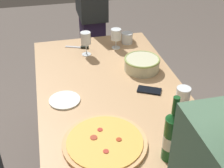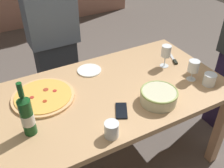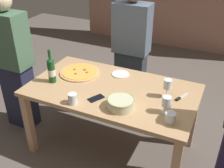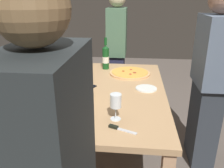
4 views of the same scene
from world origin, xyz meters
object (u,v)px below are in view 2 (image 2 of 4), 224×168
at_px(cup_ceramic, 112,130).
at_px(cell_phone, 121,111).
at_px(wine_glass_by_bottle, 194,67).
at_px(wine_glass_near_pizza, 166,52).
at_px(person_guest_left, 54,40).
at_px(dining_table, 112,100).
at_px(pizza, 43,97).
at_px(side_plate, 89,70).
at_px(serving_bowl, 159,96).
at_px(pizza_knife, 174,60).
at_px(cup_amber, 210,79).
at_px(wine_bottle, 27,115).

distance_m(cup_ceramic, cell_phone, 0.22).
bearing_deg(wine_glass_by_bottle, wine_glass_near_pizza, 103.52).
bearing_deg(person_guest_left, dining_table, 0.00).
bearing_deg(cell_phone, pizza, -15.05).
distance_m(wine_glass_by_bottle, side_plate, 0.76).
height_order(pizza, person_guest_left, person_guest_left).
bearing_deg(cell_phone, wine_glass_by_bottle, -146.75).
distance_m(wine_glass_near_pizza, person_guest_left, 1.00).
xyz_separation_m(dining_table, serving_bowl, (0.20, -0.25, 0.14)).
bearing_deg(serving_bowl, pizza, 148.49).
height_order(cell_phone, person_guest_left, person_guest_left).
height_order(wine_glass_near_pizza, cell_phone, wine_glass_near_pizza).
height_order(wine_glass_by_bottle, pizza_knife, wine_glass_by_bottle).
distance_m(dining_table, cup_amber, 0.70).
relative_size(dining_table, pizza, 3.87).
distance_m(serving_bowl, cup_amber, 0.43).
distance_m(wine_glass_near_pizza, cup_ceramic, 0.84).
bearing_deg(cup_ceramic, wine_bottle, 148.06).
xyz_separation_m(wine_bottle, wine_glass_near_pizza, (1.10, 0.20, -0.01)).
distance_m(pizza, wine_glass_near_pizza, 0.96).
relative_size(serving_bowl, person_guest_left, 0.15).
distance_m(side_plate, cell_phone, 0.51).
height_order(serving_bowl, wine_bottle, wine_bottle).
bearing_deg(pizza, cell_phone, -43.04).
height_order(wine_glass_by_bottle, cup_amber, wine_glass_by_bottle).
bearing_deg(wine_bottle, person_guest_left, 64.80).
relative_size(serving_bowl, cup_amber, 2.75).
bearing_deg(pizza_knife, cup_ceramic, -150.33).
distance_m(wine_glass_by_bottle, pizza_knife, 0.29).
bearing_deg(pizza, wine_glass_by_bottle, -16.78).
distance_m(side_plate, pizza_knife, 0.69).
relative_size(wine_glass_near_pizza, cell_phone, 1.23).
xyz_separation_m(dining_table, person_guest_left, (-0.13, 0.84, 0.14)).
bearing_deg(cell_phone, cup_ceramic, 72.67).
height_order(cup_ceramic, person_guest_left, person_guest_left).
relative_size(wine_glass_by_bottle, cup_amber, 1.76).
bearing_deg(pizza_knife, cell_phone, -154.48).
bearing_deg(person_guest_left, pizza, -32.68).
xyz_separation_m(wine_bottle, pizza_knife, (1.22, 0.23, -0.13)).
bearing_deg(cup_ceramic, pizza, 114.84).
bearing_deg(cell_phone, person_guest_left, -57.66).
relative_size(serving_bowl, wine_bottle, 0.70).
bearing_deg(wine_glass_by_bottle, person_guest_left, 124.92).
bearing_deg(dining_table, person_guest_left, 99.13).
xyz_separation_m(dining_table, pizza, (-0.44, 0.14, 0.10)).
relative_size(cell_phone, pizza_knife, 0.82).
xyz_separation_m(dining_table, wine_glass_by_bottle, (0.56, -0.16, 0.20)).
xyz_separation_m(wine_bottle, wine_glass_by_bottle, (1.16, -0.04, -0.02)).
xyz_separation_m(wine_glass_by_bottle, cell_phone, (-0.62, -0.06, -0.10)).
xyz_separation_m(wine_bottle, cup_amber, (1.22, -0.14, -0.09)).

